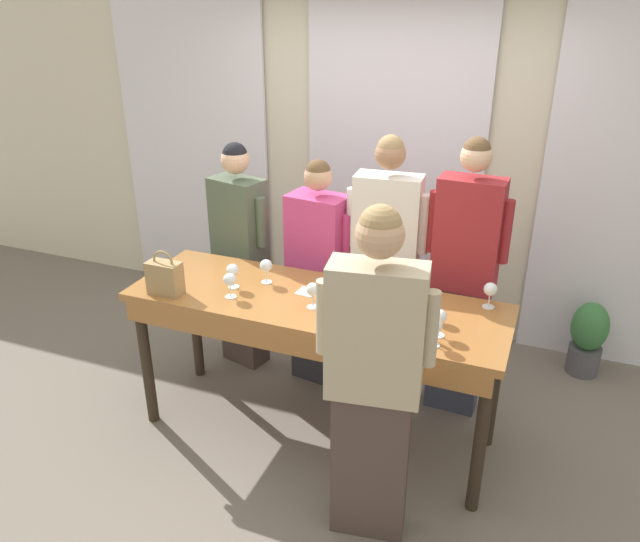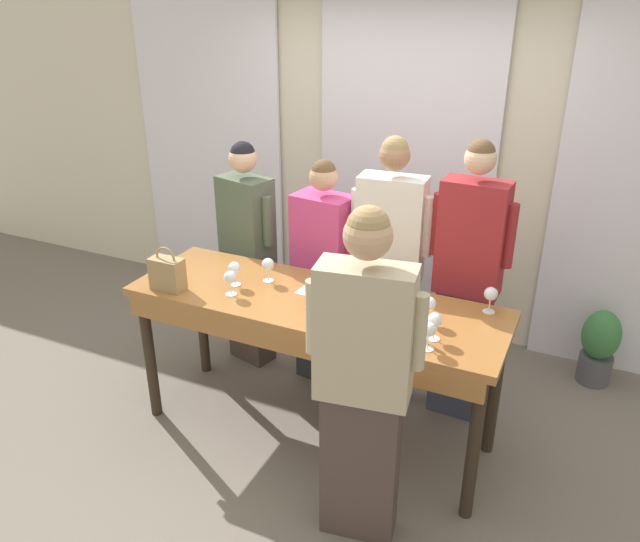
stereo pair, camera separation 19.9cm
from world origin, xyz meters
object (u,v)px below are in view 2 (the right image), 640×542
guest_olive_jacket (248,253)px  potted_plant (599,345)px  wine_glass_front_left (429,305)px  host_pouring (363,380)px  wine_glass_front_mid (491,295)px  wine_glass_back_mid (234,269)px  handbag (167,273)px  wine_glass_back_left (435,321)px  guest_striped_shirt (467,283)px  wine_glass_center_mid (378,285)px  wine_glass_by_handbag (344,304)px  wine_glass_back_right (325,286)px  tasting_bar (313,318)px  wine_bottle (389,303)px  guest_cream_sweater (389,271)px  wine_glass_by_bottle (230,278)px  wine_glass_near_host (311,290)px  wine_glass_front_right (333,279)px  wine_glass_center_right (268,265)px  wine_glass_center_left (429,330)px

guest_olive_jacket → potted_plant: size_ratio=2.95×
wine_glass_front_left → host_pouring: bearing=-101.3°
wine_glass_front_mid → wine_glass_back_mid: size_ratio=1.00×
handbag → wine_glass_front_mid: handbag is taller
wine_glass_back_left → guest_striped_shirt: guest_striped_shirt is taller
wine_glass_center_mid → wine_glass_back_mid: same height
wine_glass_back_left → wine_glass_by_handbag: (-0.49, -0.02, 0.00)m
wine_glass_back_mid → wine_glass_back_right: bearing=1.5°
wine_glass_by_handbag → tasting_bar: bearing=150.3°
wine_bottle → host_pouring: host_pouring is taller
wine_glass_front_mid → host_pouring: size_ratio=0.08×
tasting_bar → guest_cream_sweater: (0.25, 0.62, 0.09)m
handbag → wine_glass_front_left: size_ratio=1.81×
wine_bottle → wine_glass_by_bottle: bearing=-175.6°
wine_glass_front_left → guest_cream_sweater: guest_cream_sweater is taller
wine_glass_near_host → wine_glass_by_handbag: bearing=-17.8°
wine_glass_front_mid → wine_glass_by_handbag: bearing=-147.4°
wine_glass_front_right → wine_glass_center_mid: 0.27m
handbag → wine_glass_by_bottle: (0.38, 0.10, 0.00)m
wine_glass_center_right → wine_glass_back_mid: (-0.16, -0.13, 0.00)m
wine_glass_by_handbag → wine_bottle: bearing=21.5°
wine_glass_by_bottle → wine_glass_by_handbag: (0.73, -0.02, 0.00)m
wine_glass_front_mid → guest_striped_shirt: (-0.20, 0.32, -0.11)m
wine_glass_near_host → guest_striped_shirt: guest_striped_shirt is taller
wine_glass_front_right → wine_glass_front_left: bearing=-6.9°
wine_glass_near_host → guest_striped_shirt: (0.73, 0.69, -0.11)m
wine_glass_center_left → wine_glass_back_left: (0.00, 0.11, 0.00)m
wine_glass_front_mid → wine_glass_near_host: size_ratio=1.00×
wine_glass_center_right → host_pouring: 1.16m
wine_bottle → guest_striped_shirt: 0.74m
handbag → guest_olive_jacket: guest_olive_jacket is taller
wine_glass_center_mid → host_pouring: 0.78m
wine_glass_by_bottle → wine_glass_by_handbag: same height
guest_striped_shirt → wine_glass_center_right: bearing=-156.0°
wine_glass_by_handbag → guest_striped_shirt: size_ratio=0.08×
wine_glass_by_bottle → host_pouring: size_ratio=0.08×
wine_glass_back_mid → potted_plant: (2.10, 1.39, -0.76)m
wine_glass_center_mid → wine_bottle: bearing=-56.7°
guest_striped_shirt → potted_plant: guest_striped_shirt is taller
wine_glass_center_right → guest_cream_sweater: guest_cream_sweater is taller
wine_glass_back_left → guest_cream_sweater: bearing=124.0°
wine_bottle → host_pouring: size_ratio=0.18×
tasting_bar → wine_glass_back_left: 0.79m
wine_glass_front_left → wine_glass_center_left: same height
wine_glass_center_mid → guest_striped_shirt: bearing=48.9°
wine_glass_center_right → wine_glass_back_right: size_ratio=1.00×
guest_striped_shirt → guest_olive_jacket: bearing=180.0°
wine_glass_by_handbag → potted_plant: wine_glass_by_handbag is taller
guest_cream_sweater → wine_glass_by_bottle: bearing=-133.8°
wine_glass_center_mid → wine_glass_back_right: size_ratio=1.00×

